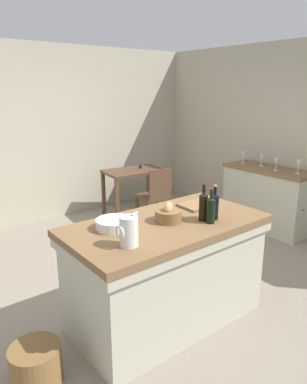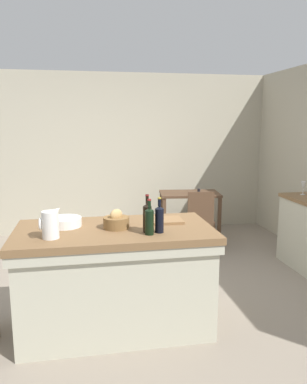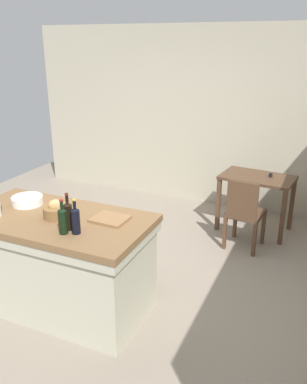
# 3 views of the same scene
# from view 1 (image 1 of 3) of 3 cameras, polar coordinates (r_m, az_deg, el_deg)

# --- Properties ---
(ground_plane) EXTENTS (6.76, 6.76, 0.00)m
(ground_plane) POSITION_cam_1_polar(r_m,az_deg,el_deg) (3.91, -0.34, -14.14)
(ground_plane) COLOR gray
(wall_back) EXTENTS (5.32, 0.12, 2.60)m
(wall_back) POSITION_cam_1_polar(r_m,az_deg,el_deg) (5.70, -16.81, 8.68)
(wall_back) COLOR #B2AA93
(wall_back) RESTS_ON ground
(wall_right) EXTENTS (0.12, 5.20, 2.60)m
(wall_right) POSITION_cam_1_polar(r_m,az_deg,el_deg) (5.42, 22.13, 7.84)
(wall_right) COLOR #B2AA93
(wall_right) RESTS_ON ground
(island_table) EXTENTS (1.68, 0.88, 0.91)m
(island_table) POSITION_cam_1_polar(r_m,az_deg,el_deg) (3.14, 2.06, -11.92)
(island_table) COLOR brown
(island_table) RESTS_ON ground
(side_cabinet) EXTENTS (0.52, 1.27, 0.89)m
(side_cabinet) POSITION_cam_1_polar(r_m,az_deg,el_deg) (5.41, 17.48, -0.97)
(side_cabinet) COLOR brown
(side_cabinet) RESTS_ON ground
(writing_desk) EXTENTS (0.96, 0.66, 0.79)m
(writing_desk) POSITION_cam_1_polar(r_m,az_deg,el_deg) (5.65, -3.15, 2.30)
(writing_desk) COLOR #513826
(writing_desk) RESTS_ON ground
(wooden_chair) EXTENTS (0.44, 0.44, 0.88)m
(wooden_chair) POSITION_cam_1_polar(r_m,az_deg,el_deg) (5.22, 0.34, -0.51)
(wooden_chair) COLOR #513826
(wooden_chair) RESTS_ON ground
(pitcher) EXTENTS (0.17, 0.13, 0.26)m
(pitcher) POSITION_cam_1_polar(r_m,az_deg,el_deg) (2.50, -3.96, -6.17)
(pitcher) COLOR white
(pitcher) RESTS_ON island_table
(wash_bowl) EXTENTS (0.29, 0.29, 0.08)m
(wash_bowl) POSITION_cam_1_polar(r_m,az_deg,el_deg) (2.83, -6.24, -5.04)
(wash_bowl) COLOR white
(wash_bowl) RESTS_ON island_table
(bread_basket) EXTENTS (0.22, 0.22, 0.17)m
(bread_basket) POSITION_cam_1_polar(r_m,az_deg,el_deg) (2.96, 2.38, -3.60)
(bread_basket) COLOR brown
(bread_basket) RESTS_ON island_table
(cutting_board) EXTENTS (0.31, 0.26, 0.02)m
(cutting_board) POSITION_cam_1_polar(r_m,az_deg,el_deg) (3.36, 6.86, -2.09)
(cutting_board) COLOR olive
(cutting_board) RESTS_ON island_table
(wine_bottle_dark) EXTENTS (0.07, 0.07, 0.29)m
(wine_bottle_dark) POSITION_cam_1_polar(r_m,az_deg,el_deg) (3.03, 9.62, -2.12)
(wine_bottle_dark) COLOR black
(wine_bottle_dark) RESTS_ON island_table
(wine_bottle_amber) EXTENTS (0.07, 0.07, 0.31)m
(wine_bottle_amber) POSITION_cam_1_polar(r_m,az_deg,el_deg) (2.99, 7.88, -2.15)
(wine_bottle_amber) COLOR black
(wine_bottle_amber) RESTS_ON island_table
(wine_bottle_green) EXTENTS (0.07, 0.07, 0.29)m
(wine_bottle_green) POSITION_cam_1_polar(r_m,az_deg,el_deg) (2.94, 9.05, -2.69)
(wine_bottle_green) COLOR black
(wine_bottle_green) RESTS_ON island_table
(wine_glass_far_left) EXTENTS (0.07, 0.07, 0.18)m
(wine_glass_far_left) POSITION_cam_1_polar(r_m,az_deg,el_deg) (5.03, 21.99, 4.06)
(wine_glass_far_left) COLOR white
(wine_glass_far_left) RESTS_ON side_cabinet
(wine_glass_left) EXTENTS (0.07, 0.07, 0.17)m
(wine_glass_left) POSITION_cam_1_polar(r_m,az_deg,el_deg) (5.16, 18.87, 4.54)
(wine_glass_left) COLOR white
(wine_glass_left) RESTS_ON side_cabinet
(wine_glass_middle) EXTENTS (0.07, 0.07, 0.18)m
(wine_glass_middle) POSITION_cam_1_polar(r_m,az_deg,el_deg) (5.39, 16.79, 5.21)
(wine_glass_middle) COLOR white
(wine_glass_middle) RESTS_ON side_cabinet
(wine_glass_right) EXTENTS (0.07, 0.07, 0.17)m
(wine_glass_right) POSITION_cam_1_polar(r_m,az_deg,el_deg) (5.53, 14.04, 5.66)
(wine_glass_right) COLOR white
(wine_glass_right) RESTS_ON side_cabinet
(wicker_hamper) EXTENTS (0.35, 0.35, 0.27)m
(wicker_hamper) POSITION_cam_1_polar(r_m,az_deg,el_deg) (2.86, -18.11, -24.53)
(wicker_hamper) COLOR brown
(wicker_hamper) RESTS_ON ground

